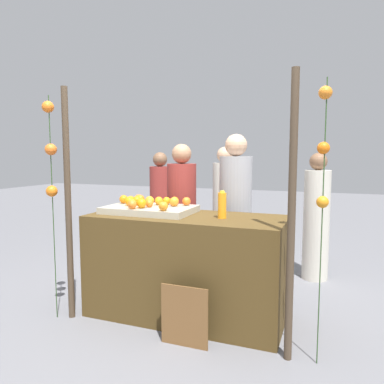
# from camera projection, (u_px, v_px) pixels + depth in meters

# --- Properties ---
(ground_plane) EXTENTS (24.00, 24.00, 0.00)m
(ground_plane) POSITION_uv_depth(u_px,v_px,m) (186.00, 315.00, 3.40)
(ground_plane) COLOR slate
(stall_counter) EXTENTS (1.77, 0.75, 0.93)m
(stall_counter) POSITION_uv_depth(u_px,v_px,m) (186.00, 266.00, 3.35)
(stall_counter) COLOR #4C3819
(stall_counter) RESTS_ON ground_plane
(orange_tray) EXTENTS (0.83, 0.53, 0.06)m
(orange_tray) POSITION_uv_depth(u_px,v_px,m) (150.00, 209.00, 3.47)
(orange_tray) COLOR #B2AD99
(orange_tray) RESTS_ON stall_counter
(orange_0) EXTENTS (0.09, 0.09, 0.09)m
(orange_0) POSITION_uv_depth(u_px,v_px,m) (150.00, 201.00, 3.53)
(orange_0) COLOR orange
(orange_0) RESTS_ON orange_tray
(orange_1) EXTENTS (0.09, 0.09, 0.09)m
(orange_1) POSITION_uv_depth(u_px,v_px,m) (129.00, 201.00, 3.51)
(orange_1) COLOR orange
(orange_1) RESTS_ON orange_tray
(orange_2) EXTENTS (0.09, 0.09, 0.09)m
(orange_2) POSITION_uv_depth(u_px,v_px,m) (141.00, 203.00, 3.34)
(orange_2) COLOR orange
(orange_2) RESTS_ON orange_tray
(orange_3) EXTENTS (0.08, 0.08, 0.08)m
(orange_3) POSITION_uv_depth(u_px,v_px,m) (132.00, 203.00, 3.39)
(orange_3) COLOR orange
(orange_3) RESTS_ON orange_tray
(orange_4) EXTENTS (0.07, 0.07, 0.07)m
(orange_4) POSITION_uv_depth(u_px,v_px,m) (149.00, 203.00, 3.40)
(orange_4) COLOR orange
(orange_4) RESTS_ON orange_tray
(orange_5) EXTENTS (0.08, 0.08, 0.08)m
(orange_5) POSITION_uv_depth(u_px,v_px,m) (139.00, 199.00, 3.72)
(orange_5) COLOR orange
(orange_5) RESTS_ON orange_tray
(orange_6) EXTENTS (0.09, 0.09, 0.09)m
(orange_6) POSITION_uv_depth(u_px,v_px,m) (140.00, 199.00, 3.63)
(orange_6) COLOR orange
(orange_6) RESTS_ON orange_tray
(orange_7) EXTENTS (0.08, 0.08, 0.08)m
(orange_7) POSITION_uv_depth(u_px,v_px,m) (163.00, 206.00, 3.17)
(orange_7) COLOR orange
(orange_7) RESTS_ON orange_tray
(orange_8) EXTENTS (0.08, 0.08, 0.08)m
(orange_8) POSITION_uv_depth(u_px,v_px,m) (186.00, 201.00, 3.52)
(orange_8) COLOR orange
(orange_8) RESTS_ON orange_tray
(orange_9) EXTENTS (0.08, 0.08, 0.08)m
(orange_9) POSITION_uv_depth(u_px,v_px,m) (124.00, 199.00, 3.66)
(orange_9) COLOR orange
(orange_9) RESTS_ON orange_tray
(orange_10) EXTENTS (0.08, 0.08, 0.08)m
(orange_10) POSITION_uv_depth(u_px,v_px,m) (159.00, 201.00, 3.55)
(orange_10) COLOR orange
(orange_10) RESTS_ON orange_tray
(orange_11) EXTENTS (0.08, 0.08, 0.08)m
(orange_11) POSITION_uv_depth(u_px,v_px,m) (131.00, 200.00, 3.61)
(orange_11) COLOR orange
(orange_11) RESTS_ON orange_tray
(orange_12) EXTENTS (0.09, 0.09, 0.09)m
(orange_12) POSITION_uv_depth(u_px,v_px,m) (174.00, 202.00, 3.46)
(orange_12) COLOR orange
(orange_12) RESTS_ON orange_tray
(orange_13) EXTENTS (0.07, 0.07, 0.07)m
(orange_13) POSITION_uv_depth(u_px,v_px,m) (167.00, 201.00, 3.58)
(orange_13) COLOR orange
(orange_13) RESTS_ON orange_tray
(orange_14) EXTENTS (0.09, 0.09, 0.09)m
(orange_14) POSITION_uv_depth(u_px,v_px,m) (137.00, 201.00, 3.54)
(orange_14) COLOR orange
(orange_14) RESTS_ON orange_tray
(orange_15) EXTENTS (0.08, 0.08, 0.08)m
(orange_15) POSITION_uv_depth(u_px,v_px,m) (175.00, 201.00, 3.55)
(orange_15) COLOR orange
(orange_15) RESTS_ON orange_tray
(orange_16) EXTENTS (0.08, 0.08, 0.08)m
(orange_16) POSITION_uv_depth(u_px,v_px,m) (132.00, 205.00, 3.28)
(orange_16) COLOR orange
(orange_16) RESTS_ON orange_tray
(juice_bottle) EXTENTS (0.07, 0.07, 0.24)m
(juice_bottle) POSITION_uv_depth(u_px,v_px,m) (222.00, 205.00, 3.15)
(juice_bottle) COLOR orange
(juice_bottle) RESTS_ON stall_counter
(chalkboard_sign) EXTENTS (0.39, 0.03, 0.49)m
(chalkboard_sign) POSITION_uv_depth(u_px,v_px,m) (185.00, 317.00, 2.82)
(chalkboard_sign) COLOR brown
(chalkboard_sign) RESTS_ON ground_plane
(vendor_left) EXTENTS (0.32, 0.32, 1.60)m
(vendor_left) POSITION_uv_depth(u_px,v_px,m) (182.00, 221.00, 4.06)
(vendor_left) COLOR maroon
(vendor_left) RESTS_ON ground_plane
(vendor_right) EXTENTS (0.34, 0.34, 1.69)m
(vendor_right) POSITION_uv_depth(u_px,v_px,m) (235.00, 221.00, 3.84)
(vendor_right) COLOR #99999E
(vendor_right) RESTS_ON ground_plane
(crowd_person_0) EXTENTS (0.30, 0.30, 1.50)m
(crowd_person_0) POSITION_uv_depth(u_px,v_px,m) (316.00, 221.00, 4.32)
(crowd_person_0) COLOR beige
(crowd_person_0) RESTS_ON ground_plane
(crowd_person_1) EXTENTS (0.32, 0.32, 1.59)m
(crowd_person_1) POSITION_uv_depth(u_px,v_px,m) (224.00, 210.00, 4.93)
(crowd_person_1) COLOR beige
(crowd_person_1) RESTS_ON ground_plane
(crowd_person_2) EXTENTS (0.30, 0.30, 1.52)m
(crowd_person_2) POSITION_uv_depth(u_px,v_px,m) (160.00, 208.00, 5.28)
(crowd_person_2) COLOR maroon
(crowd_person_2) RESTS_ON ground_plane
(canopy_post_left) EXTENTS (0.06, 0.06, 2.07)m
(canopy_post_left) POSITION_uv_depth(u_px,v_px,m) (68.00, 205.00, 3.25)
(canopy_post_left) COLOR #473828
(canopy_post_left) RESTS_ON ground_plane
(canopy_post_right) EXTENTS (0.06, 0.06, 2.07)m
(canopy_post_right) POSITION_uv_depth(u_px,v_px,m) (291.00, 219.00, 2.56)
(canopy_post_right) COLOR #473828
(canopy_post_right) RESTS_ON ground_plane
(garland_strand_left) EXTENTS (0.12, 0.11, 1.99)m
(garland_strand_left) POSITION_uv_depth(u_px,v_px,m) (50.00, 151.00, 3.18)
(garland_strand_left) COLOR #2D4C23
(garland_strand_left) RESTS_ON ground_plane
(garland_strand_right) EXTENTS (0.09, 0.09, 1.99)m
(garland_strand_right) POSITION_uv_depth(u_px,v_px,m) (324.00, 149.00, 2.45)
(garland_strand_right) COLOR #2D4C23
(garland_strand_right) RESTS_ON ground_plane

